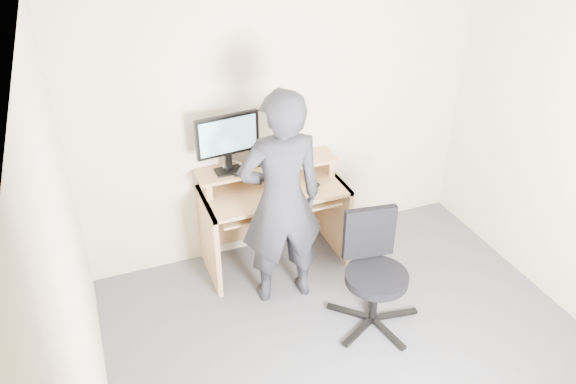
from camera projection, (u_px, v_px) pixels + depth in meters
ground at (372, 373)px, 3.96m from camera, size 3.50×3.50×0.00m
back_wall at (283, 116)px, 4.71m from camera, size 3.50×0.02×2.50m
ceiling at (413, 10)px, 2.67m from camera, size 3.50×3.50×0.02m
desk at (271, 205)px, 4.83m from camera, size 1.20×0.60×0.91m
monitor at (228, 139)px, 4.43m from camera, size 0.53×0.15×0.50m
external_drive at (254, 153)px, 4.65m from camera, size 0.09×0.14×0.20m
travel_mug at (279, 151)px, 4.70m from camera, size 0.09×0.09×0.18m
smartphone at (290, 161)px, 4.74m from camera, size 0.08×0.14×0.01m
charger at (237, 174)px, 4.52m from camera, size 0.05×0.05×0.03m
headphones at (232, 166)px, 4.65m from camera, size 0.18×0.18×0.06m
keyboard at (279, 202)px, 4.64m from camera, size 0.48×0.24×0.03m
mouse at (315, 185)px, 4.68m from camera, size 0.10×0.06×0.04m
office_chair at (374, 267)px, 4.19m from camera, size 0.71×0.71×0.90m
person at (281, 201)px, 4.22m from camera, size 0.68×0.47×1.79m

